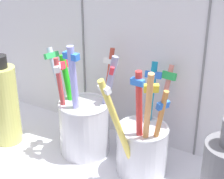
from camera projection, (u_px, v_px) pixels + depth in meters
The scene contains 5 objects.
counter_slab at pixel (103, 174), 56.14cm from camera, with size 64.00×22.00×2.00cm, color silver.
tile_wall_back at pixel (142, 21), 56.68cm from camera, with size 64.00×2.20×45.00cm.
toothbrush_cup_left at pixel (84, 123), 58.28cm from camera, with size 13.87×10.64×18.66cm.
toothbrush_cup_right at pixel (142, 144), 53.43cm from camera, with size 8.20×16.08×17.77cm.
soap_bottle at pixel (4, 104), 60.30cm from camera, with size 4.71×4.71×15.50cm.
Camera 1 is at (24.70, -38.57, 36.04)cm, focal length 58.24 mm.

